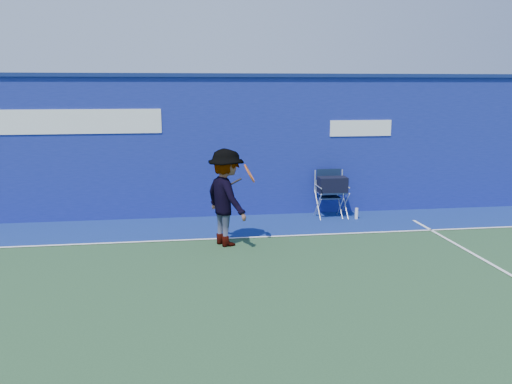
{
  "coord_description": "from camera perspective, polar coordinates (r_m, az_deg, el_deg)",
  "views": [
    {
      "loc": [
        -0.44,
        -6.57,
        2.82
      ],
      "look_at": [
        0.9,
        2.6,
        1.0
      ],
      "focal_mm": 38.0,
      "sensor_mm": 36.0,
      "label": 1
    }
  ],
  "objects": [
    {
      "name": "water_bottle",
      "position": [
        11.84,
        10.54,
        -2.25
      ],
      "size": [
        0.07,
        0.07,
        0.24
      ],
      "primitive_type": "cylinder",
      "color": "white",
      "rests_on": "ground"
    },
    {
      "name": "directors_chair_right",
      "position": [
        11.89,
        7.7,
        -1.44
      ],
      "size": [
        0.49,
        0.44,
        0.82
      ],
      "color": "silver",
      "rests_on": "ground"
    },
    {
      "name": "directors_chair_left",
      "position": [
        11.87,
        7.95,
        -0.61
      ],
      "size": [
        0.61,
        0.55,
        1.03
      ],
      "color": "silver",
      "rests_on": "ground"
    },
    {
      "name": "ground",
      "position": [
        7.16,
        -4.23,
        -12.11
      ],
      "size": [
        80.0,
        80.0,
        0.0
      ],
      "primitive_type": "plane",
      "color": "#264728",
      "rests_on": "ground"
    },
    {
      "name": "out_of_bounds_strip",
      "position": [
        11.04,
        -5.79,
        -3.72
      ],
      "size": [
        24.0,
        1.8,
        0.01
      ],
      "primitive_type": "cube",
      "color": "navy",
      "rests_on": "ground"
    },
    {
      "name": "stadium_wall",
      "position": [
        11.84,
        -6.2,
        4.89
      ],
      "size": [
        24.0,
        0.5,
        3.08
      ],
      "color": "navy",
      "rests_on": "ground"
    },
    {
      "name": "court_lines",
      "position": [
        7.71,
        -4.56,
        -10.28
      ],
      "size": [
        24.0,
        12.0,
        0.01
      ],
      "color": "white",
      "rests_on": "out_of_bounds_strip"
    },
    {
      "name": "tennis_player",
      "position": [
        9.64,
        -3.13,
        -0.57
      ],
      "size": [
        1.05,
        1.29,
        1.74
      ],
      "color": "#EA4738",
      "rests_on": "ground"
    }
  ]
}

